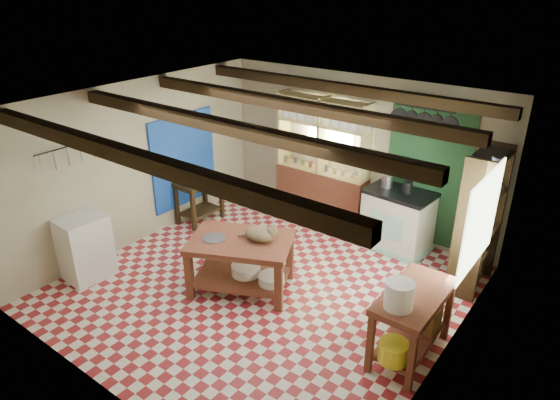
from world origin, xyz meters
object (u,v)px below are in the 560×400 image
Objects in this scene: white_cabinet at (85,247)px; right_counter at (411,324)px; prep_table at (199,200)px; work_table at (241,264)px; stove at (398,220)px; cat at (259,234)px.

right_counter is (4.40, 1.26, -0.05)m from white_cabinet.
prep_table is at bearing 167.43° from right_counter.
stove is at bearing 37.57° from work_table.
prep_table is 2.24m from white_cabinet.
prep_table is 2.43m from cat.
stove is 1.07× the size of white_cabinet.
prep_table is 0.83× the size of white_cabinet.
cat reaches higher than work_table.
right_counter is (4.38, -0.99, 0.03)m from prep_table.
work_table is 0.54m from cat.
work_table is 1.44× the size of white_cabinet.
work_table is 3.36× the size of cat.
white_cabinet is at bearing 174.92° from cat.
work_table is 2.66m from stove.
stove reaches higher than prep_table.
prep_table is (-3.19, -1.21, -0.10)m from stove.
cat reaches higher than prep_table.
work_table is 2.27m from white_cabinet.
white_cabinet reaches higher than prep_table.
stove is at bearing 30.23° from cat.
stove is 3.41m from prep_table.
cat is at bearing -110.60° from stove.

